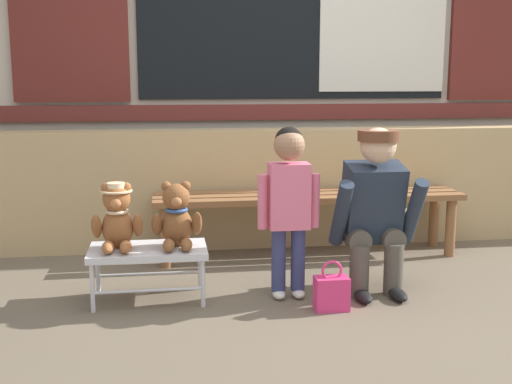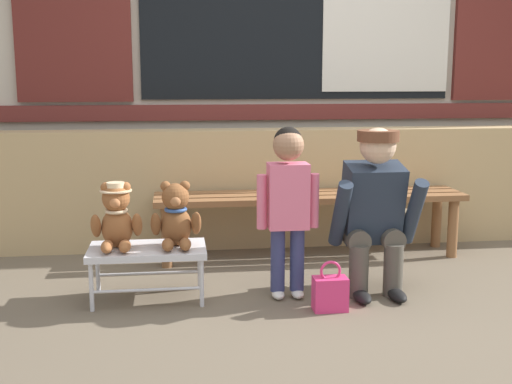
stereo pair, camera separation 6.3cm
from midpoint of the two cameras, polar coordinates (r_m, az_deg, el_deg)
ground_plane at (r=3.58m, az=9.53°, el=-10.11°), size 60.00×60.00×0.00m
brick_low_wall at (r=4.81m, az=4.84°, el=0.48°), size 7.47×0.25×0.85m
shop_facade at (r=5.28m, az=3.90°, el=16.17°), size 7.62×0.26×3.56m
wooden_bench_long at (r=4.45m, az=5.12°, el=-0.98°), size 2.10×0.40×0.44m
small_display_bench at (r=3.65m, az=-8.99°, el=-5.30°), size 0.64×0.36×0.30m
teddy_bear_with_hat at (r=3.61m, az=-11.62°, el=-2.18°), size 0.28×0.27×0.36m
teddy_bear_plain at (r=3.60m, az=-6.52°, el=-2.21°), size 0.28×0.26×0.36m
child_standing at (r=3.57m, az=3.32°, el=-0.15°), size 0.35×0.18×0.96m
adult_crouching at (r=3.75m, az=10.85°, el=-1.57°), size 0.50×0.49×0.95m
handbag_on_ground at (r=3.52m, az=7.02°, el=-8.74°), size 0.18×0.11×0.27m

